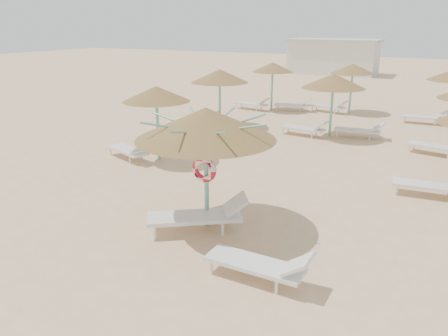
% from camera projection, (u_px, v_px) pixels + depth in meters
% --- Properties ---
extents(ground, '(120.00, 120.00, 0.00)m').
position_uv_depth(ground, '(216.00, 235.00, 10.15)').
color(ground, '#E0B789').
rests_on(ground, ground).
extents(main_palapa, '(3.23, 3.23, 2.90)m').
position_uv_depth(main_palapa, '(206.00, 124.00, 9.85)').
color(main_palapa, '#66B19C').
rests_on(main_palapa, ground).
extents(lounger_main_a, '(2.33, 1.91, 0.85)m').
position_uv_depth(lounger_main_a, '(201.00, 215.00, 10.22)').
color(lounger_main_a, silver).
rests_on(lounger_main_a, ground).
extents(lounger_main_b, '(2.08, 0.68, 0.75)m').
position_uv_depth(lounger_main_b, '(261.00, 264.00, 8.23)').
color(lounger_main_b, silver).
rests_on(lounger_main_b, ground).
extents(palapa_field, '(20.10, 14.27, 2.72)m').
position_uv_depth(palapa_field, '(399.00, 88.00, 16.90)').
color(palapa_field, '#66B19C').
rests_on(palapa_field, ground).
extents(service_hut, '(8.40, 4.40, 3.25)m').
position_uv_depth(service_hut, '(334.00, 56.00, 41.76)').
color(service_hut, silver).
rests_on(service_hut, ground).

